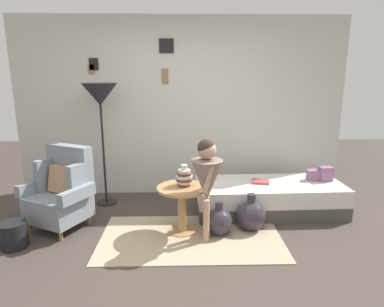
{
  "coord_description": "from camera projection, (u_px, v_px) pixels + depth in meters",
  "views": [
    {
      "loc": [
        0.05,
        -2.98,
        1.8
      ],
      "look_at": [
        0.15,
        0.95,
        0.85
      ],
      "focal_mm": 30.99,
      "sensor_mm": 36.0,
      "label": 1
    }
  ],
  "objects": [
    {
      "name": "magazine_basket",
      "position": [
        14.0,
        235.0,
        3.5
      ],
      "size": [
        0.28,
        0.28,
        0.28
      ],
      "primitive_type": "cylinder",
      "color": "black",
      "rests_on": "ground"
    },
    {
      "name": "ground_plane",
      "position": [
        179.0,
        258.0,
        3.32
      ],
      "size": [
        12.0,
        12.0,
        0.0
      ],
      "primitive_type": "plane",
      "color": "#423833"
    },
    {
      "name": "vase_striped",
      "position": [
        184.0,
        177.0,
        3.77
      ],
      "size": [
        0.19,
        0.19,
        0.25
      ],
      "color": "brown",
      "rests_on": "side_table"
    },
    {
      "name": "book_on_daybed",
      "position": [
        260.0,
        182.0,
        4.35
      ],
      "size": [
        0.25,
        0.2,
        0.03
      ],
      "primitive_type": "cube",
      "rotation": [
        0.0,
        0.0,
        -0.18
      ],
      "color": "#B5464C",
      "rests_on": "daybed"
    },
    {
      "name": "gallery_wall",
      "position": [
        180.0,
        108.0,
        4.9
      ],
      "size": [
        4.8,
        0.12,
        2.6
      ],
      "color": "beige",
      "rests_on": "ground"
    },
    {
      "name": "rug",
      "position": [
        191.0,
        237.0,
        3.73
      ],
      "size": [
        2.02,
        1.13,
        0.01
      ],
      "primitive_type": "cube",
      "color": "tan",
      "rests_on": "ground"
    },
    {
      "name": "armchair",
      "position": [
        62.0,
        191.0,
        3.93
      ],
      "size": [
        0.9,
        0.82,
        0.97
      ],
      "color": "olive",
      "rests_on": "ground"
    },
    {
      "name": "demijohn_far",
      "position": [
        251.0,
        215.0,
        3.89
      ],
      "size": [
        0.36,
        0.36,
        0.44
      ],
      "color": "#332D38",
      "rests_on": "ground"
    },
    {
      "name": "daybed",
      "position": [
        269.0,
        197.0,
        4.4
      ],
      "size": [
        1.93,
        0.86,
        0.4
      ],
      "color": "#4C4742",
      "rests_on": "ground"
    },
    {
      "name": "floor_lamp",
      "position": [
        100.0,
        98.0,
        4.39
      ],
      "size": [
        0.47,
        0.47,
        1.68
      ],
      "color": "black",
      "rests_on": "ground"
    },
    {
      "name": "side_table",
      "position": [
        182.0,
        200.0,
        3.78
      ],
      "size": [
        0.57,
        0.57,
        0.55
      ],
      "color": "tan",
      "rests_on": "ground"
    },
    {
      "name": "demijohn_near",
      "position": [
        219.0,
        221.0,
        3.78
      ],
      "size": [
        0.31,
        0.31,
        0.4
      ],
      "color": "#332D38",
      "rests_on": "ground"
    },
    {
      "name": "pillow_head",
      "position": [
        326.0,
        174.0,
        4.42
      ],
      "size": [
        0.19,
        0.15,
        0.19
      ],
      "primitive_type": "cube",
      "rotation": [
        0.0,
        0.0,
        0.17
      ],
      "color": "gray",
      "rests_on": "daybed"
    },
    {
      "name": "pillow_mid",
      "position": [
        314.0,
        175.0,
        4.45
      ],
      "size": [
        0.17,
        0.12,
        0.15
      ],
      "primitive_type": "cube",
      "rotation": [
        0.0,
        0.0,
        -0.01
      ],
      "color": "gray",
      "rests_on": "daybed"
    },
    {
      "name": "person_child",
      "position": [
        207.0,
        177.0,
        3.53
      ],
      "size": [
        0.34,
        0.34,
        1.14
      ],
      "color": "tan",
      "rests_on": "ground"
    }
  ]
}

